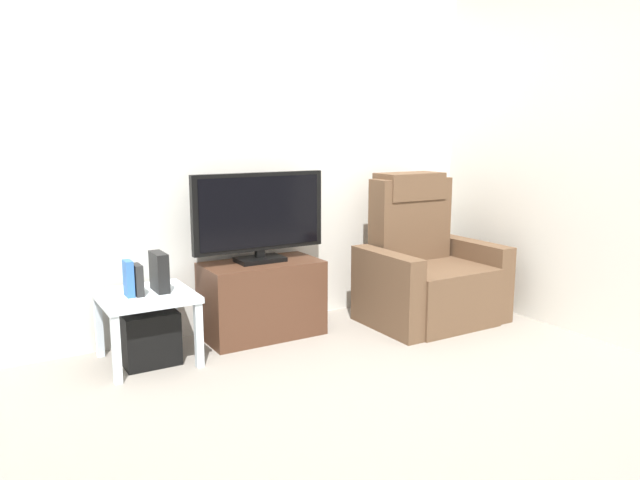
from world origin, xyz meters
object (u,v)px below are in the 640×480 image
Objects in this scene: recliner_armchair at (426,270)px; game_console at (159,272)px; television at (259,215)px; tv_stand at (262,299)px; book_middle at (138,280)px; side_table at (146,304)px; book_leftmost at (129,279)px; subwoofer_box at (148,336)px.

game_console is (-1.93, 0.21, 0.18)m from recliner_armchair.
recliner_armchair is at bearing -13.77° from television.
tv_stand is 0.90m from book_middle.
book_leftmost is (-0.10, -0.02, 0.17)m from side_table.
tv_stand is 3.70× the size of book_leftmost.
television is (-0.00, 0.02, 0.58)m from tv_stand.
tv_stand is 0.85× the size of television.
recliner_armchair is at bearing -6.10° from game_console.
subwoofer_box is 1.50× the size of book_leftmost.
tv_stand is at bearing 6.46° from book_leftmost.
subwoofer_box is at bearing -174.15° from tv_stand.
side_table is at bearing -172.82° from television.
book_leftmost is at bearing -168.69° from subwoofer_box.
book_middle is (-0.05, -0.02, 0.36)m from subwoofer_box.
television is 0.78m from game_console.
side_table is at bearing 22.46° from book_middle.
television is 1.33m from recliner_armchair.
television reaches higher than subwoofer_box.
television is at bearing 154.71° from recliner_armchair.
tv_stand is 1.25m from recliner_armchair.
book_middle is at bearing -171.91° from television.
subwoofer_box is 1.73× the size of book_middle.
television is at bearing 90.00° from tv_stand.
subwoofer_box is at bearing 11.31° from book_leftmost.
game_console is (0.09, 0.01, 0.19)m from side_table.
game_console is (0.14, 0.03, 0.03)m from book_middle.
book_middle reaches higher than subwoofer_box.
recliner_armchair is at bearing -5.55° from subwoofer_box.
game_console is at bearing 6.34° from side_table.
television is at bearing 7.28° from game_console.
subwoofer_box is at bearing 162.94° from recliner_armchair.
tv_stand is 0.82m from side_table.
television is 5.02× the size of book_middle.
side_table is 2.27× the size of game_console.
book_leftmost is 0.19m from game_console.
book_leftmost is (-0.91, -0.12, -0.30)m from television.
book_leftmost reaches higher than tv_stand.
television is at bearing 7.18° from subwoofer_box.
book_leftmost is (-0.91, -0.10, 0.28)m from tv_stand.
television reaches higher than recliner_armchair.
game_console reaches higher than book_middle.
side_table is (-2.02, 0.20, -0.01)m from recliner_armchair.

